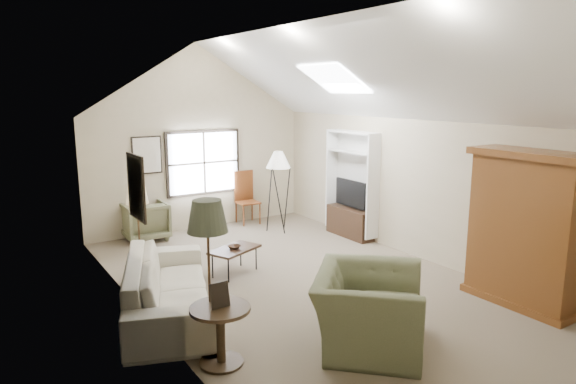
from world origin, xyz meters
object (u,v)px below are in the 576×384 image
side_table (221,336)px  side_chair (248,198)px  armchair_near (368,310)px  armchair_far (145,221)px  coffee_table (235,261)px  sofa (168,286)px  armoire (527,229)px

side_table → side_chair: 6.18m
armchair_near → armchair_far: 5.91m
armchair_near → side_chair: 6.05m
armchair_near → coffee_table: bearing=49.0°
armchair_near → coffee_table: size_ratio=1.63×
armchair_near → side_table: size_ratio=2.07×
coffee_table → sofa: bearing=-149.0°
coffee_table → side_table: size_ratio=1.27×
sofa → armchair_far: 3.78m
armoire → side_table: (-4.35, 0.82, -0.76)m
armchair_far → side_chair: (2.39, 0.00, 0.21)m
side_table → coffee_table: bearing=59.8°
armoire → armchair_near: bearing=174.6°
armoire → sofa: armoire is taller
armchair_near → side_table: 1.76m
sofa → side_chair: (3.24, 3.68, 0.21)m
sofa → side_table: 1.60m
armoire → sofa: size_ratio=0.81×
armchair_far → coffee_table: bearing=103.4°
armoire → coffee_table: armoire is taller
sofa → side_table: (0.03, -1.60, -0.06)m
sofa → side_chair: size_ratio=2.25×
coffee_table → side_chair: bearing=57.7°
side_chair → armchair_near: bearing=-101.5°
side_table → armoire: bearing=-10.7°
armoire → armchair_far: armoire is taller
armchair_far → armchair_near: bearing=99.1°
armoire → armchair_near: armoire is taller
armchair_far → coffee_table: (0.62, -2.79, -0.17)m
sofa → armchair_far: bearing=6.5°
sofa → coffee_table: 1.73m
side_chair → side_table: bearing=-118.0°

